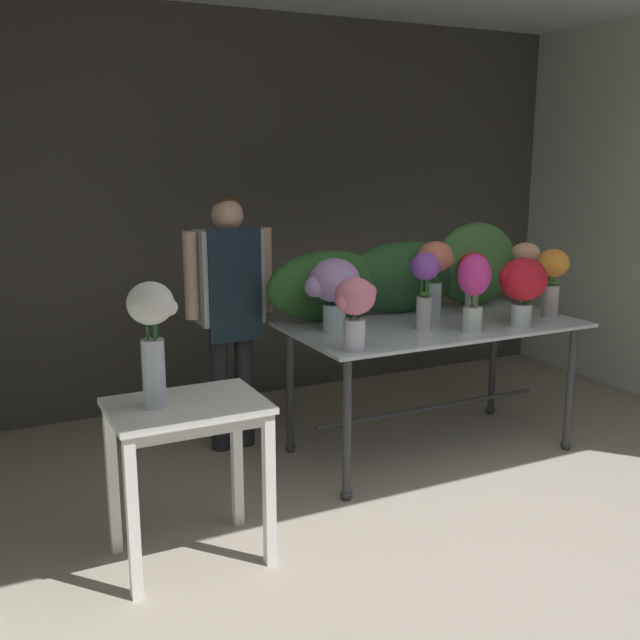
# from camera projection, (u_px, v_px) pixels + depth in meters

# --- Properties ---
(ground_plane) EXTENTS (7.79, 7.79, 0.00)m
(ground_plane) POSITION_uv_depth(u_px,v_px,m) (384.00, 466.00, 4.64)
(ground_plane) COLOR #9E9384
(wall_back) EXTENTS (5.31, 0.12, 2.96)m
(wall_back) POSITION_uv_depth(u_px,v_px,m) (272.00, 210.00, 5.86)
(wall_back) COLOR #4C4742
(wall_back) RESTS_ON ground
(display_table_glass) EXTENTS (1.85, 0.97, 0.87)m
(display_table_glass) POSITION_uv_depth(u_px,v_px,m) (432.00, 343.00, 4.72)
(display_table_glass) COLOR silver
(display_table_glass) RESTS_ON ground
(side_table_white) EXTENTS (0.71, 0.52, 0.79)m
(side_table_white) POSITION_uv_depth(u_px,v_px,m) (187.00, 427.00, 3.44)
(side_table_white) COLOR white
(side_table_white) RESTS_ON ground
(florist) EXTENTS (0.59, 0.24, 1.65)m
(florist) POSITION_uv_depth(u_px,v_px,m) (230.00, 297.00, 4.73)
(florist) COLOR #232328
(florist) RESTS_ON ground
(foliage_backdrop) EXTENTS (1.93, 0.28, 0.58)m
(foliage_backdrop) POSITION_uv_depth(u_px,v_px,m) (409.00, 275.00, 4.98)
(foliage_backdrop) COLOR #2D6028
(foliage_backdrop) RESTS_ON display_table_glass
(vase_violet_lilies) EXTENTS (0.18, 0.18, 0.47)m
(vase_violet_lilies) POSITION_uv_depth(u_px,v_px,m) (425.00, 282.00, 4.47)
(vase_violet_lilies) COLOR silver
(vase_violet_lilies) RESTS_ON display_table_glass
(vase_magenta_peonies) EXTENTS (0.20, 0.20, 0.47)m
(vase_magenta_peonies) POSITION_uv_depth(u_px,v_px,m) (474.00, 286.00, 4.42)
(vase_magenta_peonies) COLOR silver
(vase_magenta_peonies) RESTS_ON display_table_glass
(vase_sunset_tulips) EXTENTS (0.22, 0.21, 0.45)m
(vase_sunset_tulips) POSITION_uv_depth(u_px,v_px,m) (552.00, 274.00, 4.83)
(vase_sunset_tulips) COLOR silver
(vase_sunset_tulips) RESTS_ON display_table_glass
(vase_scarlet_anemones) EXTENTS (0.24, 0.20, 0.41)m
(vase_scarlet_anemones) POSITION_uv_depth(u_px,v_px,m) (473.00, 274.00, 4.92)
(vase_scarlet_anemones) COLOR silver
(vase_scarlet_anemones) RESTS_ON display_table_glass
(vase_crimson_snapdragons) EXTENTS (0.32, 0.29, 0.43)m
(vase_crimson_snapdragons) POSITION_uv_depth(u_px,v_px,m) (523.00, 284.00, 4.56)
(vase_crimson_snapdragons) COLOR silver
(vase_crimson_snapdragons) RESTS_ON display_table_glass
(vase_rosy_roses) EXTENTS (0.25, 0.22, 0.40)m
(vase_rosy_roses) POSITION_uv_depth(u_px,v_px,m) (355.00, 306.00, 3.98)
(vase_rosy_roses) COLOR silver
(vase_rosy_roses) RESTS_ON display_table_glass
(vase_lilac_freesia) EXTENTS (0.37, 0.31, 0.44)m
(vase_lilac_freesia) POSITION_uv_depth(u_px,v_px,m) (334.00, 286.00, 4.42)
(vase_lilac_freesia) COLOR silver
(vase_lilac_freesia) RESTS_ON display_table_glass
(vase_coral_ranunculus) EXTENTS (0.24, 0.23, 0.50)m
(vase_coral_ranunculus) POSITION_uv_depth(u_px,v_px,m) (435.00, 267.00, 4.80)
(vase_coral_ranunculus) COLOR silver
(vase_coral_ranunculus) RESTS_ON display_table_glass
(vase_peach_dahlias) EXTENTS (0.20, 0.19, 0.46)m
(vase_peach_dahlias) POSITION_uv_depth(u_px,v_px,m) (525.00, 268.00, 5.10)
(vase_peach_dahlias) COLOR silver
(vase_peach_dahlias) RESTS_ON display_table_glass
(vase_white_roses_tall) EXTENTS (0.23, 0.21, 0.58)m
(vase_white_roses_tall) POSITION_uv_depth(u_px,v_px,m) (152.00, 331.00, 3.28)
(vase_white_roses_tall) COLOR silver
(vase_white_roses_tall) RESTS_ON side_table_white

